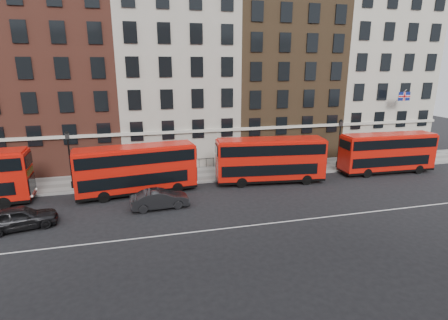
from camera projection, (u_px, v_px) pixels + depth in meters
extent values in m
plane|color=black|center=(208.00, 218.00, 26.09)|extent=(120.00, 120.00, 0.00)
cube|color=slate|center=(188.00, 175.00, 35.89)|extent=(80.00, 5.00, 0.15)
cube|color=gray|center=(191.00, 183.00, 33.55)|extent=(80.00, 0.30, 0.16)
cube|color=white|center=(214.00, 230.00, 24.22)|extent=(70.00, 0.12, 0.01)
cube|color=brown|center=(55.00, 65.00, 37.01)|extent=(12.80, 10.00, 22.00)
cube|color=#A19C8E|center=(176.00, 79.00, 40.41)|extent=(12.80, 10.00, 19.00)
cube|color=brown|center=(279.00, 69.00, 43.15)|extent=(12.80, 10.00, 21.00)
cube|color=#B9B2A0|center=(369.00, 73.00, 46.29)|extent=(12.80, 10.00, 20.00)
cube|color=black|center=(32.00, 183.00, 28.90)|extent=(0.21, 2.23, 1.32)
cube|color=black|center=(30.00, 171.00, 28.62)|extent=(0.19, 1.93, 0.43)
cylinder|color=black|center=(4.00, 203.00, 27.59)|extent=(1.03, 0.34, 1.01)
cylinder|color=black|center=(12.00, 193.00, 29.68)|extent=(1.03, 0.34, 1.01)
cube|color=red|center=(137.00, 169.00, 30.42)|extent=(10.45, 3.68, 3.85)
cube|color=black|center=(138.00, 189.00, 30.90)|extent=(10.45, 3.72, 0.23)
cube|color=black|center=(134.00, 177.00, 30.49)|extent=(9.30, 3.61, 1.02)
cube|color=black|center=(136.00, 156.00, 30.10)|extent=(10.07, 3.71, 0.97)
cube|color=red|center=(135.00, 147.00, 29.90)|extent=(10.13, 3.45, 0.18)
cube|color=black|center=(194.00, 171.00, 32.41)|extent=(0.34, 2.14, 1.27)
cube|color=black|center=(193.00, 160.00, 32.14)|extent=(0.31, 1.85, 0.41)
cylinder|color=black|center=(177.00, 188.00, 31.06)|extent=(1.00, 0.39, 0.97)
cylinder|color=black|center=(172.00, 180.00, 33.02)|extent=(1.00, 0.39, 0.97)
cylinder|color=black|center=(104.00, 197.00, 28.89)|extent=(1.00, 0.39, 0.97)
cylinder|color=black|center=(103.00, 188.00, 30.85)|extent=(1.00, 0.39, 0.97)
cube|color=red|center=(270.00, 160.00, 33.33)|extent=(10.50, 3.61, 3.87)
cube|color=black|center=(270.00, 178.00, 33.82)|extent=(10.50, 3.65, 0.24)
cube|color=black|center=(267.00, 167.00, 33.47)|extent=(9.34, 3.55, 1.03)
cube|color=black|center=(271.00, 148.00, 33.02)|extent=(10.12, 3.64, 0.98)
cube|color=red|center=(271.00, 140.00, 32.81)|extent=(10.18, 3.38, 0.18)
cube|color=black|center=(321.00, 165.00, 34.19)|extent=(0.32, 2.15, 1.27)
cube|color=black|center=(322.00, 155.00, 33.91)|extent=(0.29, 1.86, 0.41)
cylinder|color=black|center=(307.00, 180.00, 33.18)|extent=(1.00, 0.38, 0.98)
cylinder|color=black|center=(299.00, 173.00, 35.28)|extent=(1.00, 0.38, 0.98)
cylinder|color=black|center=(242.00, 183.00, 32.39)|extent=(1.00, 0.38, 0.98)
cylinder|color=black|center=(238.00, 175.00, 34.49)|extent=(1.00, 0.38, 0.98)
cube|color=red|center=(387.00, 153.00, 36.41)|extent=(10.00, 2.68, 3.74)
cube|color=black|center=(385.00, 169.00, 36.88)|extent=(10.00, 2.71, 0.23)
cube|color=black|center=(384.00, 159.00, 36.52)|extent=(8.87, 2.72, 0.99)
cube|color=black|center=(389.00, 142.00, 36.10)|extent=(9.62, 2.74, 0.95)
cube|color=red|center=(389.00, 135.00, 35.90)|extent=(9.71, 2.48, 0.17)
cube|color=black|center=(427.00, 157.00, 37.63)|extent=(0.14, 2.08, 1.23)
cube|color=black|center=(429.00, 148.00, 37.36)|extent=(0.13, 1.80, 0.40)
cylinder|color=black|center=(419.00, 169.00, 36.53)|extent=(0.95, 0.29, 0.95)
cylinder|color=black|center=(405.00, 164.00, 38.53)|extent=(0.95, 0.29, 0.95)
cylinder|color=black|center=(367.00, 173.00, 35.29)|extent=(0.95, 0.29, 0.95)
cylinder|color=black|center=(355.00, 167.00, 37.28)|extent=(0.95, 0.29, 0.95)
imported|color=black|center=(20.00, 218.00, 24.17)|extent=(5.13, 2.94, 1.64)
imported|color=#242427|center=(160.00, 199.00, 27.71)|extent=(4.71, 1.93, 1.52)
cylinder|color=black|center=(70.00, 164.00, 31.44)|extent=(0.14, 0.14, 4.60)
cylinder|color=black|center=(73.00, 185.00, 31.97)|extent=(0.32, 0.32, 0.60)
cube|color=#262626|center=(67.00, 136.00, 30.77)|extent=(0.32, 0.32, 0.55)
cone|color=black|center=(67.00, 132.00, 30.67)|extent=(0.44, 0.44, 0.25)
cylinder|color=black|center=(339.00, 147.00, 37.96)|extent=(0.14, 0.14, 4.60)
cylinder|color=black|center=(337.00, 164.00, 38.49)|extent=(0.32, 0.32, 0.60)
cube|color=#262626|center=(341.00, 123.00, 37.28)|extent=(0.32, 0.32, 0.55)
cone|color=black|center=(341.00, 120.00, 37.19)|extent=(0.44, 0.44, 0.25)
cylinder|color=black|center=(390.00, 153.00, 39.21)|extent=(0.12, 0.12, 2.60)
cube|color=black|center=(392.00, 139.00, 38.65)|extent=(0.25, 0.30, 0.75)
sphere|color=red|center=(394.00, 138.00, 38.43)|extent=(0.14, 0.14, 0.14)
sphere|color=#0C9919|center=(393.00, 142.00, 38.55)|extent=(0.14, 0.14, 0.14)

